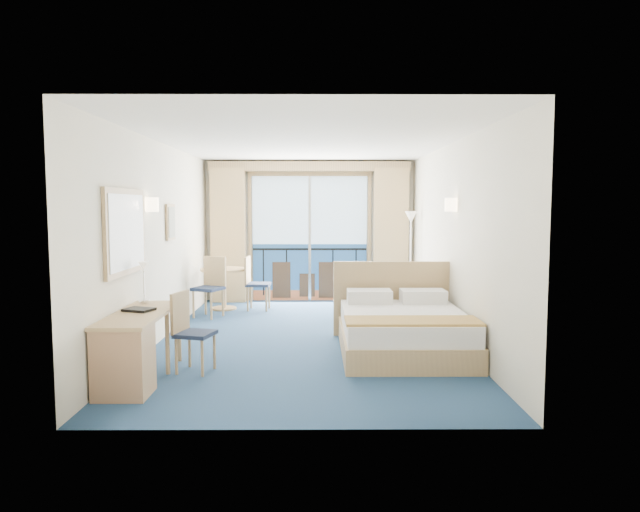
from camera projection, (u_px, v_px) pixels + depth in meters
The scene contains 22 objects.
floor at pixel (307, 338), 7.92m from camera, with size 6.50×6.50×0.00m, color navy.
room_walls at pixel (307, 210), 7.76m from camera, with size 4.04×6.54×2.72m.
balcony_door at pixel (309, 242), 11.02m from camera, with size 2.36×0.03×2.52m.
curtain_left at pixel (228, 235), 10.85m from camera, with size 0.65×0.22×2.55m, color tan.
curtain_right at pixel (391, 235), 10.87m from camera, with size 0.65×0.22×2.55m, color tan.
pelmet at pixel (309, 166), 10.78m from camera, with size 3.80×0.25×0.18m, color tan.
mirror at pixel (126, 232), 6.27m from camera, with size 0.05×1.25×0.95m.
wall_print at pixel (171, 222), 8.21m from camera, with size 0.04×0.42×0.52m.
sconce_left at pixel (151, 205), 7.14m from camera, with size 0.18×0.18×0.18m, color #FFE1B2.
sconce_right at pixel (451, 205), 7.62m from camera, with size 0.18×0.18×0.18m, color #FFE1B2.
bed at pixel (403, 329), 7.14m from camera, with size 1.68×2.00×1.06m.
nightstand at pixel (427, 312), 8.46m from camera, with size 0.40×0.39×0.53m, color #A67F58.
phone at pixel (428, 292), 8.44m from camera, with size 0.18×0.14×0.08m, color beige.
armchair at pixel (396, 295), 9.30m from camera, with size 0.80×0.83×0.75m, color #41474F.
floor_lamp at pixel (411, 235), 10.19m from camera, with size 0.24×0.24×1.74m.
desk at pixel (127, 352), 5.59m from camera, with size 0.53×1.53×0.72m.
desk_chair at pixel (189, 327), 6.30m from camera, with size 0.47×0.47×0.89m.
folder at pixel (139, 310), 6.07m from camera, with size 0.29×0.22×0.03m, color black.
desk_lamp at pixel (144, 274), 6.51m from camera, with size 0.12×0.12×0.46m.
round_table at pixel (224, 278), 10.11m from camera, with size 0.81×0.81×0.73m.
table_chair_a at pixel (254, 280), 10.05m from camera, with size 0.44×0.43×0.95m.
table_chair_b at pixel (211, 283), 9.46m from camera, with size 0.56×0.57×0.99m.
Camera 1 is at (0.13, -7.79, 1.83)m, focal length 32.00 mm.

